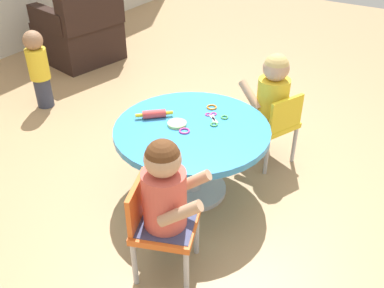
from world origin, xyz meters
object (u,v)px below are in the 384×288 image
Objects in this scene: craft_table at (192,142)px; seated_child_right at (273,91)px; child_chair_left at (159,223)px; rolling_pin at (154,114)px; craft_scissors at (212,116)px; child_chair_right at (273,124)px; armchair_dark at (81,32)px; seated_child_left at (165,188)px; toddler_standing at (38,67)px.

seated_child_right is at bearing -23.55° from craft_table.
child_chair_left is 1.05× the size of seated_child_right.
rolling_pin is 0.35m from craft_scissors.
child_chair_right is 4.05× the size of craft_scissors.
armchair_dark is 4.58× the size of rolling_pin.
seated_child_left is at bearing -166.34° from craft_scissors.
armchair_dark is 1.26× the size of toddler_standing.
child_chair_right is at bearing -27.09° from craft_table.
child_chair_right is (1.18, -0.07, -0.23)m from seated_child_left.
child_chair_left is at bearing 110.23° from seated_child_left.
craft_scissors reaches higher than craft_table.
craft_table is 1.73× the size of child_chair_left.
child_chair_right reaches higher than rolling_pin.
rolling_pin is 1.40× the size of craft_scissors.
seated_child_left is (-0.60, -0.23, 0.16)m from craft_table.
toddler_standing is at bearing 85.20° from craft_scissors.
seated_child_right reaches higher than child_chair_left.
child_chair_left reaches higher than rolling_pin.
craft_table is 1.73m from toddler_standing.
toddler_standing is at bearing 63.75° from child_chair_left.
seated_child_left is 0.80m from craft_scissors.
seated_child_right is (0.02, 0.04, 0.23)m from child_chair_right.
child_chair_left is 0.23m from seated_child_left.
seated_child_left is at bearing -159.31° from craft_table.
child_chair_right is at bearing -32.03° from craft_scissors.
craft_scissors is at bearing 147.97° from child_chair_right.
armchair_dark is (0.67, 2.41, -0.22)m from seated_child_right.
craft_table is 1.73× the size of child_chair_right.
toddler_standing is 5.08× the size of craft_scissors.
craft_scissors is at bearing -94.80° from toddler_standing.
child_chair_right is 2.89× the size of rolling_pin.
child_chair_right is (1.19, -0.10, 0.00)m from child_chair_left.
armchair_dark reaches higher than craft_scissors.
toddler_standing reaches higher than craft_table.
armchair_dark is (0.69, 2.44, 0.00)m from child_chair_right.
seated_child_right reaches higher than child_chair_right.
craft_scissors is at bearing -13.36° from craft_table.
toddler_standing is at bearing 79.50° from craft_table.
craft_table is at bearing -100.50° from toddler_standing.
seated_child_right is (0.59, -0.26, 0.16)m from craft_table.
toddler_standing is (-0.95, -0.45, 0.05)m from armchair_dark.
seated_child_left is at bearing -69.77° from child_chair_left.
armchair_dark is at bearing 74.28° from child_chair_right.
child_chair_right reaches higher than craft_scissors.
seated_child_left is 0.95× the size of child_chair_right.
child_chair_right is 0.80× the size of toddler_standing.
craft_scissors is at bearing 152.74° from seated_child_right.
child_chair_right is 0.51m from craft_scissors.
child_chair_left is at bearing 175.03° from child_chair_right.
seated_child_left is 0.75m from rolling_pin.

